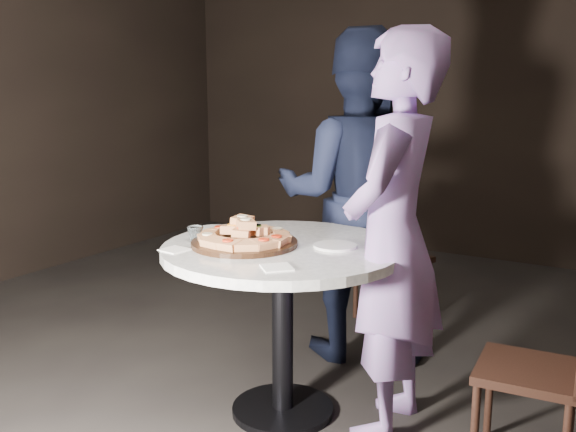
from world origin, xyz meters
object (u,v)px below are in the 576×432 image
at_px(chair_far, 384,251).
at_px(diner_navy, 355,197).
at_px(chair_right, 553,360).
at_px(diner_teal, 393,238).
at_px(table, 283,278).
at_px(serving_board, 244,243).
at_px(water_glass, 195,234).
at_px(focaccia_pile, 245,233).

xyz_separation_m(chair_far, diner_navy, (0.03, -0.55, 0.45)).
bearing_deg(chair_right, diner_teal, -93.72).
xyz_separation_m(table, chair_far, (-0.07, 1.40, -0.19)).
relative_size(table, diner_navy, 0.78).
distance_m(serving_board, diner_navy, 0.96).
bearing_deg(chair_right, water_glass, -84.05).
height_order(table, diner_teal, diner_teal).
xyz_separation_m(serving_board, focaccia_pile, (0.00, 0.00, 0.05)).
distance_m(water_glass, chair_right, 1.65).
bearing_deg(chair_far, water_glass, 99.16).
bearing_deg(diner_navy, water_glass, 48.08).
bearing_deg(table, diner_navy, 92.32).
distance_m(serving_board, diner_teal, 0.68).
relative_size(table, serving_board, 2.99).
xyz_separation_m(focaccia_pile, chair_right, (1.33, 0.23, -0.41)).
bearing_deg(chair_far, diner_navy, 114.68).
xyz_separation_m(water_glass, diner_navy, (0.36, 1.00, 0.07)).
relative_size(chair_far, diner_navy, 0.46).
bearing_deg(focaccia_pile, chair_far, 86.90).
bearing_deg(water_glass, diner_navy, 69.98).
height_order(serving_board, water_glass, water_glass).
height_order(focaccia_pile, chair_far, focaccia_pile).
relative_size(serving_board, chair_far, 0.57).
bearing_deg(diner_navy, chair_right, 127.69).
height_order(water_glass, chair_far, water_glass).
bearing_deg(diner_teal, chair_right, 84.87).
xyz_separation_m(diner_navy, diner_teal, (0.52, -0.72, -0.04)).
bearing_deg(chair_right, table, -87.42).
distance_m(serving_board, focaccia_pile, 0.05).
height_order(table, focaccia_pile, focaccia_pile).
bearing_deg(water_glass, diner_teal, 17.41).
height_order(table, serving_board, serving_board).
bearing_deg(diner_teal, focaccia_pile, -76.16).
relative_size(focaccia_pile, chair_right, 0.52).
relative_size(chair_far, chair_right, 1.02).
distance_m(serving_board, chair_right, 1.40).
bearing_deg(water_glass, chair_right, 10.21).
height_order(water_glass, diner_teal, diner_teal).
height_order(chair_right, diner_navy, diner_navy).
height_order(table, diner_navy, diner_navy).
bearing_deg(focaccia_pile, chair_right, 9.90).
relative_size(serving_board, water_glass, 6.36).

